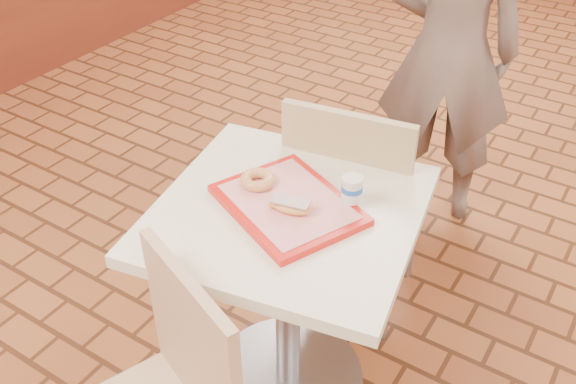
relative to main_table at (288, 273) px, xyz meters
The scene contains 7 objects.
main_table is the anchor object (origin of this frame).
chair_main_back 0.46m from the main_table, 90.29° to the left, with size 0.53×0.53×1.00m.
customer 1.34m from the main_table, 89.70° to the left, with size 0.62×0.40×1.69m, color #675650.
serving_tray 0.28m from the main_table, 90.00° to the left, with size 0.42×0.33×0.03m.
ring_donut 0.34m from the main_table, 169.92° to the left, with size 0.11×0.11×0.03m, color #C67F48.
long_john_donut 0.32m from the main_table, 50.15° to the right, with size 0.14×0.09×0.04m.
paper_cup 0.39m from the main_table, 34.54° to the left, with size 0.06×0.06×0.08m.
Camera 1 is at (-0.27, -1.60, 2.02)m, focal length 40.00 mm.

